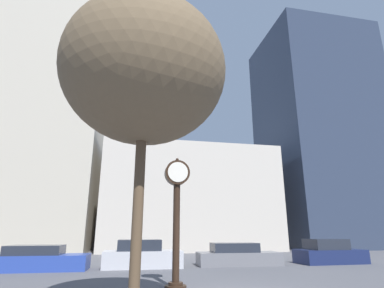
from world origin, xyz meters
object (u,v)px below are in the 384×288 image
(car_silver, at_px, (142,256))
(car_blue, at_px, (38,260))
(car_navy, at_px, (329,253))
(bare_tree, at_px, (145,73))
(street_clock, at_px, (177,205))
(car_grey, at_px, (238,256))

(car_silver, bearing_deg, car_blue, -176.72)
(car_silver, xyz_separation_m, car_navy, (11.32, -0.07, -0.01))
(car_silver, bearing_deg, bare_tree, -92.43)
(car_blue, height_order, bare_tree, bare_tree)
(bare_tree, bearing_deg, street_clock, 70.20)
(car_grey, height_order, car_navy, car_navy)
(car_silver, distance_m, car_navy, 11.32)
(bare_tree, bearing_deg, car_grey, 60.24)
(car_grey, relative_size, car_navy, 1.18)
(car_navy, bearing_deg, bare_tree, -139.72)
(street_clock, bearing_deg, car_silver, 97.89)
(car_blue, relative_size, bare_tree, 0.63)
(car_navy, bearing_deg, car_grey, 177.41)
(bare_tree, bearing_deg, car_blue, 113.77)
(car_blue, distance_m, car_grey, 10.65)
(car_navy, bearing_deg, car_silver, 178.58)
(street_clock, distance_m, car_navy, 12.40)
(car_grey, bearing_deg, car_blue, -175.78)
(car_navy, distance_m, bare_tree, 16.71)
(car_grey, relative_size, bare_tree, 0.64)
(car_navy, height_order, bare_tree, bare_tree)
(street_clock, xyz_separation_m, car_grey, (4.59, 6.48, -2.30))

